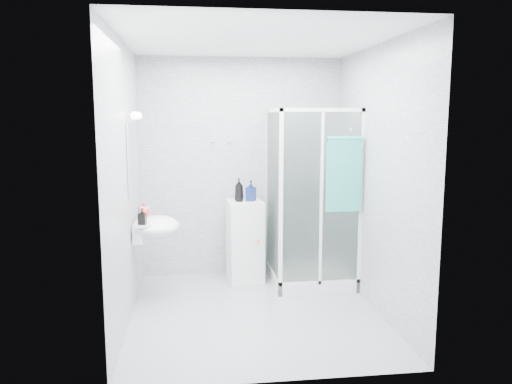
{
  "coord_description": "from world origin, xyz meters",
  "views": [
    {
      "loc": [
        -0.58,
        -4.64,
        1.91
      ],
      "look_at": [
        0.05,
        0.35,
        1.15
      ],
      "focal_mm": 35.0,
      "sensor_mm": 36.0,
      "label": 1
    }
  ],
  "objects": [
    {
      "name": "hand_towel",
      "position": [
        0.97,
        0.36,
        1.34
      ],
      "size": [
        0.37,
        0.05,
        0.79
      ],
      "color": "teal",
      "rests_on": "shower_enclosure"
    },
    {
      "name": "storage_cabinet",
      "position": [
        0.0,
        1.0,
        0.47
      ],
      "size": [
        0.43,
        0.44,
        0.95
      ],
      "rotation": [
        0.0,
        0.0,
        0.1
      ],
      "color": "white",
      "rests_on": "ground"
    },
    {
      "name": "wall_hooks",
      "position": [
        -0.25,
        1.26,
        1.62
      ],
      "size": [
        0.23,
        0.06,
        0.03
      ],
      "color": "silver",
      "rests_on": "room"
    },
    {
      "name": "shampoo_bottle_b",
      "position": [
        0.07,
        1.0,
        1.07
      ],
      "size": [
        0.13,
        0.14,
        0.23
      ],
      "primitive_type": "imported",
      "rotation": [
        0.0,
        0.0,
        -0.32
      ],
      "color": "navy",
      "rests_on": "storage_cabinet"
    },
    {
      "name": "shampoo_bottle_a",
      "position": [
        -0.07,
        0.97,
        1.08
      ],
      "size": [
        0.11,
        0.11,
        0.27
      ],
      "primitive_type": "imported",
      "rotation": [
        0.0,
        0.0,
        -0.1
      ],
      "color": "black",
      "rests_on": "storage_cabinet"
    },
    {
      "name": "mirror",
      "position": [
        -1.19,
        0.45,
        1.5
      ],
      "size": [
        0.02,
        0.6,
        0.7
      ],
      "primitive_type": "cube",
      "color": "white",
      "rests_on": "room"
    },
    {
      "name": "soap_dispenser_black",
      "position": [
        -1.09,
        0.26,
        0.94
      ],
      "size": [
        0.08,
        0.09,
        0.16
      ],
      "primitive_type": "imported",
      "rotation": [
        0.0,
        0.0,
        -0.19
      ],
      "color": "black",
      "rests_on": "wall_basin"
    },
    {
      "name": "soap_dispenser_orange",
      "position": [
        -1.11,
        0.62,
        0.94
      ],
      "size": [
        0.16,
        0.16,
        0.15
      ],
      "primitive_type": "imported",
      "rotation": [
        0.0,
        0.0,
        -0.42
      ],
      "color": "#FB291D",
      "rests_on": "wall_basin"
    },
    {
      "name": "vanity_lights",
      "position": [
        -1.14,
        0.45,
        1.92
      ],
      "size": [
        0.1,
        0.4,
        0.08
      ],
      "color": "silver",
      "rests_on": "room"
    },
    {
      "name": "room",
      "position": [
        0.0,
        0.0,
        1.3
      ],
      "size": [
        2.4,
        2.6,
        2.6
      ],
      "color": "silver",
      "rests_on": "ground"
    },
    {
      "name": "shower_enclosure",
      "position": [
        0.67,
        0.77,
        0.45
      ],
      "size": [
        0.9,
        0.95,
        2.0
      ],
      "color": "white",
      "rests_on": "ground"
    },
    {
      "name": "wall_basin",
      "position": [
        -0.99,
        0.45,
        0.8
      ],
      "size": [
        0.46,
        0.56,
        0.35
      ],
      "color": "white",
      "rests_on": "ground"
    }
  ]
}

